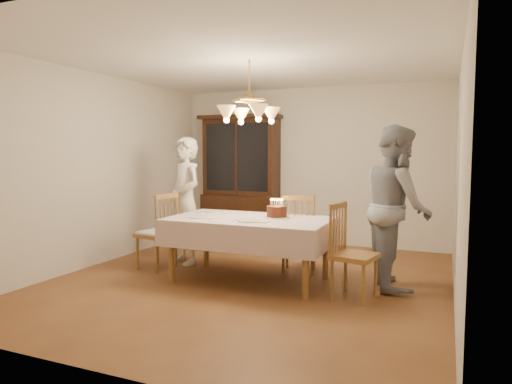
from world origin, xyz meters
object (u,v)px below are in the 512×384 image
at_px(dining_table, 249,224).
at_px(chair_far_side, 299,238).
at_px(china_hutch, 241,181).
at_px(elderly_woman, 185,201).
at_px(birthday_cake, 277,212).

distance_m(dining_table, chair_far_side, 0.79).
relative_size(china_hutch, elderly_woman, 1.24).
bearing_deg(china_hutch, birthday_cake, -55.72).
bearing_deg(china_hutch, chair_far_side, -46.08).
bearing_deg(elderly_woman, dining_table, 9.74).
height_order(dining_table, china_hutch, china_hutch).
height_order(dining_table, elderly_woman, elderly_woman).
distance_m(elderly_woman, birthday_cake, 1.50).
distance_m(china_hutch, chair_far_side, 2.35).
distance_m(china_hutch, elderly_woman, 1.81).
bearing_deg(chair_far_side, birthday_cake, -104.39).
height_order(chair_far_side, elderly_woman, elderly_woman).
xyz_separation_m(china_hutch, birthday_cake, (1.45, -2.13, -0.21)).
relative_size(china_hutch, chair_far_side, 2.16).
bearing_deg(birthday_cake, china_hutch, 124.28).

